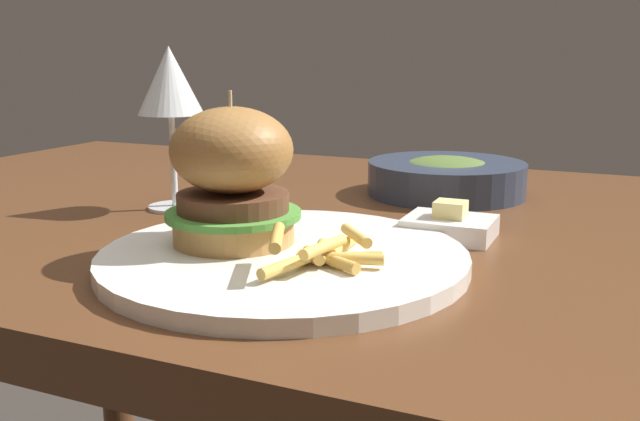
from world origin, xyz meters
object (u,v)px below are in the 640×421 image
at_px(wine_glass, 170,86).
at_px(butter_dish, 450,226).
at_px(burger_sandwich, 232,176).
at_px(main_plate, 284,259).
at_px(soup_bowl, 446,177).

distance_m(wine_glass, butter_dish, 0.34).
bearing_deg(butter_dish, wine_glass, -179.68).
bearing_deg(burger_sandwich, wine_glass, 138.86).
relative_size(main_plate, burger_sandwich, 2.36).
bearing_deg(butter_dish, soup_bowl, 105.16).
distance_m(butter_dish, soup_bowl, 0.21).
relative_size(main_plate, butter_dish, 3.70).
relative_size(butter_dish, soup_bowl, 0.43).
bearing_deg(burger_sandwich, butter_dish, 42.60).
relative_size(main_plate, wine_glass, 1.69).
xyz_separation_m(wine_glass, butter_dish, (0.32, 0.00, -0.13)).
bearing_deg(soup_bowl, main_plate, -97.89).
distance_m(wine_glass, soup_bowl, 0.35).
height_order(main_plate, wine_glass, wine_glass).
relative_size(burger_sandwich, wine_glass, 0.72).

